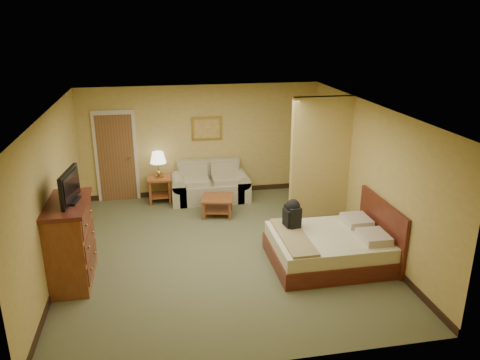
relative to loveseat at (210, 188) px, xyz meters
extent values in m
plane|color=brown|center=(-0.13, -2.57, -0.29)|extent=(6.00, 6.00, 0.00)
plane|color=white|center=(-0.13, -2.57, 2.31)|extent=(6.00, 6.00, 0.00)
cube|color=tan|center=(-0.13, 0.43, 1.01)|extent=(5.50, 0.02, 2.60)
cube|color=tan|center=(-2.88, -2.57, 1.01)|extent=(0.02, 6.00, 2.60)
cube|color=tan|center=(2.62, -2.57, 1.01)|extent=(0.02, 6.00, 2.60)
cube|color=tan|center=(2.02, -1.65, 1.01)|extent=(1.20, 0.15, 2.60)
cube|color=beige|center=(-2.08, 0.40, 0.76)|extent=(0.94, 0.06, 2.10)
cube|color=brown|center=(-2.08, 0.38, 0.71)|extent=(0.80, 0.04, 2.00)
cylinder|color=#A1843B|center=(-1.78, 0.33, 0.71)|extent=(0.04, 0.12, 0.04)
cube|color=black|center=(-0.13, 0.42, -0.23)|extent=(5.50, 0.02, 0.12)
cube|color=tan|center=(0.00, -0.05, -0.07)|extent=(1.46, 0.78, 0.44)
cube|color=tan|center=(0.00, 0.29, 0.38)|extent=(1.46, 0.19, 0.46)
cube|color=tan|center=(-0.73, -0.05, -0.05)|extent=(0.31, 0.78, 0.49)
cube|color=tan|center=(0.73, -0.05, -0.05)|extent=(0.31, 0.78, 0.49)
cube|color=brown|center=(-1.15, 0.08, 0.28)|extent=(0.54, 0.54, 0.04)
cube|color=brown|center=(-1.15, 0.08, -0.13)|extent=(0.45, 0.45, 0.03)
cube|color=brown|center=(-1.37, -0.14, -0.02)|extent=(0.05, 0.05, 0.55)
cube|color=brown|center=(-0.93, -0.14, -0.02)|extent=(0.05, 0.05, 0.55)
cube|color=brown|center=(-1.37, 0.29, -0.02)|extent=(0.05, 0.05, 0.55)
cube|color=brown|center=(-0.93, 0.29, -0.02)|extent=(0.05, 0.05, 0.55)
cylinder|color=#A1843B|center=(-1.15, 0.08, 0.32)|extent=(0.18, 0.18, 0.04)
cylinder|color=#A1843B|center=(-1.15, 0.08, 0.55)|extent=(0.02, 0.02, 0.30)
cone|color=white|center=(-1.15, 0.08, 0.77)|extent=(0.36, 0.36, 0.25)
cube|color=brown|center=(0.04, -0.93, 0.10)|extent=(0.76, 0.76, 0.04)
cube|color=brown|center=(0.04, -0.93, -0.15)|extent=(0.65, 0.65, 0.03)
cube|color=brown|center=(-0.23, -1.21, -0.10)|extent=(0.05, 0.05, 0.39)
cube|color=brown|center=(0.32, -0.66, -0.10)|extent=(0.05, 0.05, 0.39)
cube|color=#B78E3F|center=(0.00, 0.41, 1.31)|extent=(0.71, 0.03, 0.55)
cube|color=#AF7E35|center=(0.00, 0.39, 1.31)|extent=(0.59, 0.02, 0.43)
cube|color=brown|center=(-2.60, -3.14, 0.35)|extent=(0.59, 1.19, 1.29)
cube|color=#4D1A12|center=(-2.60, -3.14, 1.03)|extent=(0.67, 1.27, 0.06)
cube|color=black|center=(-2.50, -3.14, 1.08)|extent=(0.25, 0.38, 0.03)
cube|color=black|center=(-2.50, -3.14, 1.32)|extent=(0.17, 0.82, 0.49)
cube|color=#4D1A12|center=(1.62, -3.32, -0.15)|extent=(1.94, 1.56, 0.29)
cube|color=#F2EEC6|center=(1.62, -3.32, 0.12)|extent=(1.89, 1.50, 0.23)
cube|color=#4D1A12|center=(2.58, -3.32, 0.24)|extent=(0.06, 1.65, 1.07)
cube|color=beige|center=(2.27, -3.66, 0.29)|extent=(0.44, 0.53, 0.14)
cube|color=beige|center=(2.27, -2.98, 0.29)|extent=(0.44, 0.53, 0.14)
cube|color=#958051|center=(0.99, -3.32, 0.25)|extent=(0.44, 1.46, 0.05)
cube|color=black|center=(1.09, -2.94, 0.44)|extent=(0.25, 0.33, 0.41)
sphere|color=black|center=(1.09, -2.94, 0.64)|extent=(0.25, 0.25, 0.25)
camera|label=1|loc=(-1.19, -10.12, 3.72)|focal=35.00mm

